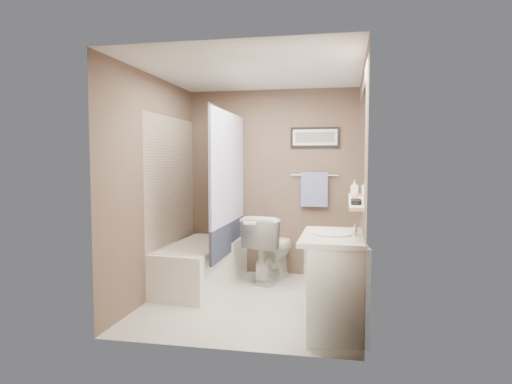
% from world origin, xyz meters
% --- Properties ---
extents(ground, '(2.50, 2.50, 0.00)m').
position_xyz_m(ground, '(0.00, 0.00, 0.00)').
color(ground, beige).
rests_on(ground, ground).
extents(ceiling, '(2.20, 2.50, 0.04)m').
position_xyz_m(ceiling, '(0.00, 0.00, 2.38)').
color(ceiling, silver).
rests_on(ceiling, wall_back).
extents(wall_back, '(2.20, 0.04, 2.40)m').
position_xyz_m(wall_back, '(0.00, 1.23, 1.20)').
color(wall_back, brown).
rests_on(wall_back, ground).
extents(wall_front, '(2.20, 0.04, 2.40)m').
position_xyz_m(wall_front, '(0.00, -1.23, 1.20)').
color(wall_front, brown).
rests_on(wall_front, ground).
extents(wall_left, '(0.04, 2.50, 2.40)m').
position_xyz_m(wall_left, '(-1.08, 0.00, 1.20)').
color(wall_left, brown).
rests_on(wall_left, ground).
extents(wall_right, '(0.04, 2.50, 2.40)m').
position_xyz_m(wall_right, '(1.08, 0.00, 1.20)').
color(wall_right, brown).
rests_on(wall_right, ground).
extents(tile_surround, '(0.02, 1.55, 2.00)m').
position_xyz_m(tile_surround, '(-1.09, 0.50, 1.00)').
color(tile_surround, tan).
rests_on(tile_surround, wall_left).
extents(curtain_rod, '(0.02, 1.55, 0.02)m').
position_xyz_m(curtain_rod, '(-0.40, 0.50, 2.05)').
color(curtain_rod, silver).
rests_on(curtain_rod, wall_left).
extents(curtain_upper, '(0.03, 1.45, 1.28)m').
position_xyz_m(curtain_upper, '(-0.40, 0.50, 1.40)').
color(curtain_upper, white).
rests_on(curtain_upper, curtain_rod).
extents(curtain_lower, '(0.03, 1.45, 0.36)m').
position_xyz_m(curtain_lower, '(-0.40, 0.50, 0.58)').
color(curtain_lower, '#262D47').
rests_on(curtain_lower, curtain_rod).
extents(mirror, '(0.02, 1.60, 1.00)m').
position_xyz_m(mirror, '(1.09, -0.15, 1.62)').
color(mirror, silver).
rests_on(mirror, wall_right).
extents(shelf, '(0.12, 1.60, 0.03)m').
position_xyz_m(shelf, '(1.04, -0.15, 1.10)').
color(shelf, silver).
rests_on(shelf, wall_right).
extents(towel_bar, '(0.60, 0.02, 0.02)m').
position_xyz_m(towel_bar, '(0.55, 1.22, 1.30)').
color(towel_bar, silver).
rests_on(towel_bar, wall_back).
extents(towel, '(0.34, 0.05, 0.44)m').
position_xyz_m(towel, '(0.55, 1.20, 1.12)').
color(towel, '#9BAAE2').
rests_on(towel, towel_bar).
extents(art_frame, '(0.62, 0.02, 0.26)m').
position_xyz_m(art_frame, '(0.55, 1.23, 1.78)').
color(art_frame, black).
rests_on(art_frame, wall_back).
extents(art_mat, '(0.56, 0.00, 0.20)m').
position_xyz_m(art_mat, '(0.55, 1.22, 1.78)').
color(art_mat, white).
rests_on(art_mat, art_frame).
extents(art_image, '(0.50, 0.00, 0.13)m').
position_xyz_m(art_image, '(0.55, 1.22, 1.78)').
color(art_image, '#595959').
rests_on(art_image, art_mat).
extents(door, '(0.80, 0.02, 2.00)m').
position_xyz_m(door, '(0.55, -1.24, 1.00)').
color(door, silver).
rests_on(door, wall_front).
extents(door_handle, '(0.10, 0.02, 0.02)m').
position_xyz_m(door_handle, '(0.22, -1.19, 1.00)').
color(door_handle, silver).
rests_on(door_handle, door).
extents(bathtub, '(0.86, 1.57, 0.50)m').
position_xyz_m(bathtub, '(-0.75, 0.46, 0.25)').
color(bathtub, white).
rests_on(bathtub, ground).
extents(tub_rim, '(0.56, 1.36, 0.02)m').
position_xyz_m(tub_rim, '(-0.75, 0.46, 0.50)').
color(tub_rim, white).
rests_on(tub_rim, bathtub).
extents(toilet, '(0.64, 0.90, 0.82)m').
position_xyz_m(toilet, '(0.04, 0.89, 0.41)').
color(toilet, silver).
rests_on(toilet, ground).
extents(vanity, '(0.60, 0.95, 0.80)m').
position_xyz_m(vanity, '(0.85, -0.63, 0.40)').
color(vanity, white).
rests_on(vanity, ground).
extents(countertop, '(0.54, 0.96, 0.04)m').
position_xyz_m(countertop, '(0.84, -0.63, 0.82)').
color(countertop, beige).
rests_on(countertop, vanity).
extents(sink_basin, '(0.34, 0.34, 0.01)m').
position_xyz_m(sink_basin, '(0.83, -0.63, 0.85)').
color(sink_basin, silver).
rests_on(sink_basin, countertop).
extents(faucet_spout, '(0.02, 0.02, 0.10)m').
position_xyz_m(faucet_spout, '(1.03, -0.63, 0.89)').
color(faucet_spout, silver).
rests_on(faucet_spout, countertop).
extents(faucet_knob, '(0.05, 0.05, 0.05)m').
position_xyz_m(faucet_knob, '(1.03, -0.53, 0.87)').
color(faucet_knob, silver).
rests_on(faucet_knob, countertop).
extents(candle_bowl_near, '(0.09, 0.09, 0.04)m').
position_xyz_m(candle_bowl_near, '(1.04, -0.72, 1.14)').
color(candle_bowl_near, black).
rests_on(candle_bowl_near, shelf).
extents(candle_bowl_far, '(0.09, 0.09, 0.04)m').
position_xyz_m(candle_bowl_far, '(1.04, -0.57, 1.14)').
color(candle_bowl_far, black).
rests_on(candle_bowl_far, shelf).
extents(hair_brush_front, '(0.06, 0.22, 0.04)m').
position_xyz_m(hair_brush_front, '(1.04, -0.21, 1.14)').
color(hair_brush_front, orange).
rests_on(hair_brush_front, shelf).
extents(hair_brush_back, '(0.06, 0.22, 0.04)m').
position_xyz_m(hair_brush_back, '(1.04, -0.12, 1.14)').
color(hair_brush_back, '#CC431C').
rests_on(hair_brush_back, shelf).
extents(pink_comb, '(0.04, 0.16, 0.01)m').
position_xyz_m(pink_comb, '(1.04, 0.04, 1.12)').
color(pink_comb, pink).
rests_on(pink_comb, shelf).
extents(glass_jar, '(0.08, 0.08, 0.10)m').
position_xyz_m(glass_jar, '(1.04, 0.44, 1.17)').
color(glass_jar, white).
rests_on(glass_jar, shelf).
extents(soap_bottle, '(0.08, 0.08, 0.17)m').
position_xyz_m(soap_bottle, '(1.04, 0.28, 1.20)').
color(soap_bottle, '#999999').
rests_on(soap_bottle, shelf).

